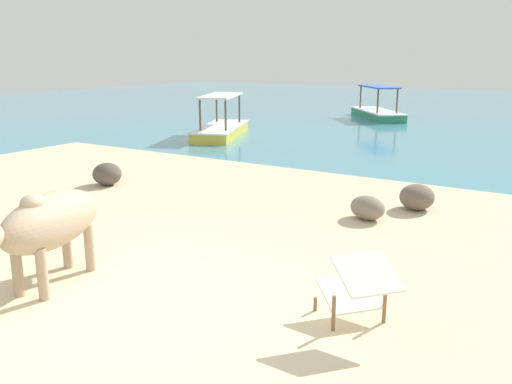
# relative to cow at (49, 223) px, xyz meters

# --- Properties ---
(sand_beach) EXTENTS (18.00, 14.00, 0.04)m
(sand_beach) POSITION_rel_cow_xyz_m (1.08, -0.02, -0.73)
(sand_beach) COLOR beige
(sand_beach) RESTS_ON ground
(water_surface) EXTENTS (60.00, 36.00, 0.03)m
(water_surface) POSITION_rel_cow_xyz_m (1.08, 21.98, -0.75)
(water_surface) COLOR teal
(water_surface) RESTS_ON ground
(cow) EXTENTS (0.93, 1.92, 1.07)m
(cow) POSITION_rel_cow_xyz_m (0.00, 0.00, 0.00)
(cow) COLOR tan
(cow) RESTS_ON sand_beach
(deck_chair_near) EXTENTS (0.93, 0.90, 0.68)m
(deck_chair_near) POSITION_rel_cow_xyz_m (3.16, 0.90, -0.32)
(deck_chair_near) COLOR brown
(deck_chair_near) RESTS_ON sand_beach
(shore_rock_large) EXTENTS (0.70, 0.77, 0.41)m
(shore_rock_large) POSITION_rel_cow_xyz_m (2.50, 5.12, -0.50)
(shore_rock_large) COLOR #6B5B4C
(shore_rock_large) RESTS_ON sand_beach
(shore_rock_medium) EXTENTS (0.81, 0.80, 0.43)m
(shore_rock_medium) POSITION_rel_cow_xyz_m (-3.08, 3.66, -0.49)
(shore_rock_medium) COLOR brown
(shore_rock_medium) RESTS_ON sand_beach
(shore_rock_small) EXTENTS (0.75, 0.70, 0.36)m
(shore_rock_small) POSITION_rel_cow_xyz_m (2.02, 4.16, -0.53)
(shore_rock_small) COLOR gray
(shore_rock_small) RESTS_ON sand_beach
(boat_yellow) EXTENTS (2.50, 3.83, 1.29)m
(boat_yellow) POSITION_rel_cow_xyz_m (-5.19, 10.38, -0.46)
(boat_yellow) COLOR gold
(boat_yellow) RESTS_ON water_surface
(boat_green) EXTENTS (3.20, 3.58, 1.29)m
(boat_green) POSITION_rel_cow_xyz_m (-2.77, 17.86, -0.46)
(boat_green) COLOR #338E66
(boat_green) RESTS_ON water_surface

